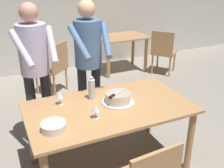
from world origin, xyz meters
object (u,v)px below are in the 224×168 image
(person_cutting_cake, at_px, (88,56))
(person_standing_beside, at_px, (35,62))
(wine_glass_far, at_px, (59,95))
(plate_stack, at_px, (54,126))
(background_table, at_px, (122,44))
(main_dining_table, at_px, (109,115))
(cake_knife, at_px, (114,95))
(background_chair_1, at_px, (163,51))
(cake_on_platter, at_px, (118,98))
(wine_glass_near, at_px, (96,108))
(water_bottle, at_px, (92,89))
(background_chair_0, at_px, (54,66))

(person_cutting_cake, xyz_separation_m, person_standing_beside, (-0.62, 0.03, 0.00))
(wine_glass_far, bearing_deg, plate_stack, -110.94)
(person_standing_beside, distance_m, background_table, 2.84)
(person_cutting_cake, bearing_deg, main_dining_table, -93.21)
(cake_knife, distance_m, wine_glass_far, 0.56)
(main_dining_table, xyz_separation_m, plate_stack, (-0.61, -0.19, 0.14))
(main_dining_table, relative_size, background_chair_1, 1.84)
(cake_on_platter, height_order, background_table, cake_on_platter)
(plate_stack, relative_size, background_chair_1, 0.24)
(background_chair_1, bearing_deg, wine_glass_near, -135.92)
(cake_knife, relative_size, person_standing_beside, 0.14)
(cake_knife, bearing_deg, water_bottle, 123.37)
(water_bottle, relative_size, background_chair_0, 0.28)
(plate_stack, height_order, background_chair_0, background_chair_0)
(wine_glass_far, xyz_separation_m, background_chair_0, (0.37, 1.88, -0.36))
(wine_glass_near, xyz_separation_m, background_chair_0, (0.13, 2.28, -0.36))
(background_table, xyz_separation_m, background_chair_0, (-1.53, -0.51, -0.09))
(wine_glass_near, height_order, background_table, wine_glass_near)
(main_dining_table, height_order, person_standing_beside, person_standing_beside)
(plate_stack, bearing_deg, cake_on_platter, 17.42)
(cake_knife, bearing_deg, person_cutting_cake, 91.32)
(cake_knife, xyz_separation_m, wine_glass_far, (-0.50, 0.25, -0.01))
(background_table, xyz_separation_m, background_chair_1, (0.68, -0.52, -0.09))
(main_dining_table, xyz_separation_m, cake_knife, (0.05, -0.00, 0.22))
(cake_knife, bearing_deg, plate_stack, -163.89)
(main_dining_table, distance_m, water_bottle, 0.33)
(wine_glass_far, relative_size, background_chair_0, 0.16)
(cake_on_platter, xyz_separation_m, plate_stack, (-0.73, -0.23, -0.02))
(wine_glass_near, xyz_separation_m, person_standing_beside, (-0.37, 0.87, 0.22))
(plate_stack, relative_size, person_standing_beside, 0.13)
(plate_stack, height_order, person_cutting_cake, person_cutting_cake)
(wine_glass_near, bearing_deg, background_chair_0, 86.72)
(person_standing_beside, bearing_deg, wine_glass_far, -73.48)
(plate_stack, distance_m, person_cutting_cake, 1.13)
(main_dining_table, distance_m, person_standing_beside, 1.01)
(main_dining_table, bearing_deg, background_chair_0, 92.05)
(main_dining_table, distance_m, wine_glass_far, 0.55)
(cake_on_platter, xyz_separation_m, background_chair_1, (2.02, 2.08, -0.31))
(plate_stack, xyz_separation_m, wine_glass_far, (0.17, 0.44, 0.07))
(person_standing_beside, bearing_deg, cake_knife, -48.46)
(person_standing_beside, bearing_deg, person_cutting_cake, -2.79)
(plate_stack, relative_size, wine_glass_near, 1.53)
(background_chair_1, bearing_deg, background_chair_0, 179.64)
(person_cutting_cake, relative_size, background_chair_1, 1.91)
(person_cutting_cake, bearing_deg, wine_glass_far, -137.86)
(cake_knife, relative_size, background_table, 0.24)
(cake_knife, xyz_separation_m, wine_glass_near, (-0.26, -0.16, -0.01))
(cake_on_platter, height_order, person_standing_beside, person_standing_beside)
(person_standing_beside, distance_m, background_chair_0, 1.61)
(cake_on_platter, xyz_separation_m, background_table, (1.34, 2.60, -0.22))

